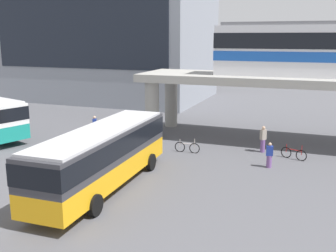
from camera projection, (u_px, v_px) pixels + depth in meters
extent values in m
plane|color=#515156|center=(143.00, 147.00, 28.64)|extent=(120.00, 120.00, 0.00)
cube|color=gray|center=(112.00, 35.00, 50.87)|extent=(23.91, 15.83, 16.14)
cube|color=black|center=(77.00, 27.00, 43.42)|extent=(21.52, 0.10, 9.04)
cylinder|color=#9E9B93|center=(152.00, 110.00, 31.19)|extent=(1.10, 1.10, 4.40)
cylinder|color=#9E9B93|center=(171.00, 102.00, 35.12)|extent=(1.10, 1.10, 4.40)
cube|color=orange|center=(103.00, 169.00, 20.75)|extent=(2.71, 11.05, 1.10)
cube|color=#333338|center=(102.00, 145.00, 20.46)|extent=(2.71, 11.05, 1.50)
cube|color=black|center=(102.00, 144.00, 20.45)|extent=(2.75, 11.09, 0.96)
cube|color=silver|center=(102.00, 130.00, 20.28)|extent=(2.57, 10.49, 0.12)
cylinder|color=black|center=(113.00, 158.00, 24.51)|extent=(0.30, 1.01, 1.00)
cylinder|color=black|center=(151.00, 162.00, 23.69)|extent=(0.30, 1.01, 1.00)
cylinder|color=black|center=(48.00, 198.00, 18.45)|extent=(0.30, 1.01, 1.00)
cylinder|color=black|center=(95.00, 205.00, 17.63)|extent=(0.30, 1.01, 1.00)
cylinder|color=black|center=(13.00, 133.00, 30.83)|extent=(1.04, 0.57, 1.00)
torus|color=black|center=(194.00, 148.00, 27.18)|extent=(0.74, 0.08, 0.74)
torus|color=black|center=(180.00, 147.00, 27.52)|extent=(0.74, 0.08, 0.74)
cylinder|color=silver|center=(187.00, 144.00, 27.29)|extent=(1.05, 0.08, 0.05)
cylinder|color=silver|center=(180.00, 143.00, 27.46)|extent=(0.04, 0.04, 0.55)
cylinder|color=silver|center=(195.00, 143.00, 27.11)|extent=(0.04, 0.04, 0.65)
torus|color=black|center=(301.00, 156.00, 25.54)|extent=(0.71, 0.34, 0.74)
torus|color=black|center=(286.00, 152.00, 26.24)|extent=(0.71, 0.34, 0.74)
cylinder|color=#B21E1E|center=(294.00, 150.00, 25.83)|extent=(0.99, 0.44, 0.05)
cylinder|color=#B21E1E|center=(286.00, 148.00, 26.17)|extent=(0.04, 0.04, 0.55)
cylinder|color=#B21E1E|center=(302.00, 150.00, 25.46)|extent=(0.04, 0.04, 0.65)
cylinder|color=maroon|center=(95.00, 133.00, 31.14)|extent=(0.32, 0.32, 0.87)
cube|color=navy|center=(95.00, 123.00, 30.97)|extent=(0.39, 0.47, 0.69)
sphere|color=tan|center=(94.00, 117.00, 30.87)|extent=(0.24, 0.24, 0.24)
cylinder|color=#724C8C|center=(269.00, 161.00, 24.19)|extent=(0.32, 0.32, 0.76)
cube|color=navy|center=(270.00, 151.00, 24.04)|extent=(0.44, 0.33, 0.60)
sphere|color=tan|center=(270.00, 144.00, 23.96)|extent=(0.21, 0.21, 0.21)
cylinder|color=#724C8C|center=(263.00, 146.00, 27.42)|extent=(0.32, 0.32, 0.89)
cube|color=gray|center=(263.00, 135.00, 27.24)|extent=(0.45, 0.48, 0.71)
sphere|color=tan|center=(264.00, 128.00, 27.14)|extent=(0.24, 0.24, 0.24)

